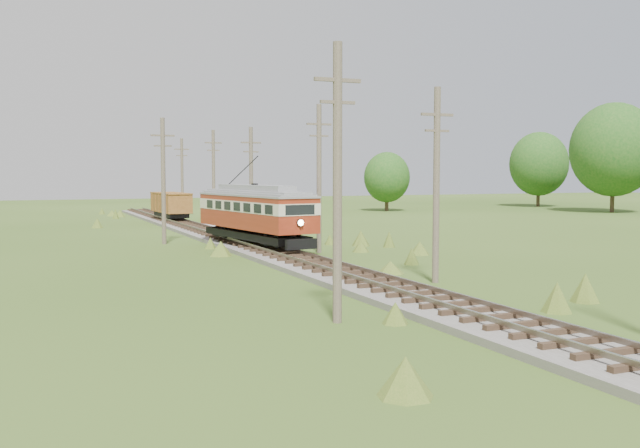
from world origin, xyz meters
name	(u,v)px	position (x,y,z in m)	size (l,w,h in m)	color
railbed_main	(254,247)	(0.00, 34.00, 0.19)	(3.60, 96.00, 0.57)	#605B54
streetcar	(255,210)	(0.00, 33.78, 2.53)	(4.35, 11.87, 5.37)	black
gondola	(171,204)	(0.00, 60.31, 1.87)	(2.75, 7.38, 2.41)	black
gravel_pile	(217,221)	(2.55, 52.73, 0.62)	(3.63, 3.85, 1.32)	gray
utility_pole_r_2	(436,183)	(3.30, 18.00, 4.42)	(1.60, 0.30, 8.60)	brown
utility_pole_r_3	(319,177)	(3.20, 31.00, 4.63)	(1.60, 0.30, 9.00)	brown
utility_pole_r_4	(251,180)	(3.00, 44.00, 4.32)	(1.60, 0.30, 8.40)	brown
utility_pole_r_5	(214,176)	(3.40, 57.00, 4.58)	(1.60, 0.30, 8.90)	brown
utility_pole_r_6	(182,177)	(3.20, 70.00, 4.47)	(1.60, 0.30, 8.70)	brown
utility_pole_l_a	(337,180)	(-4.20, 12.00, 4.63)	(1.60, 0.30, 9.00)	brown
utility_pole_l_b	(163,179)	(-4.50, 40.00, 4.42)	(1.60, 0.30, 8.60)	brown
tree_right_4	(614,150)	(54.00, 58.00, 7.75)	(10.50, 10.50, 13.53)	#38281C
tree_right_5	(539,164)	(56.00, 74.00, 6.19)	(8.40, 8.40, 10.82)	#38281C
tree_mid_b	(387,177)	(30.00, 72.00, 4.33)	(5.88, 5.88, 7.57)	#38281C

